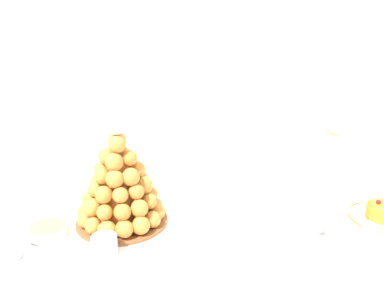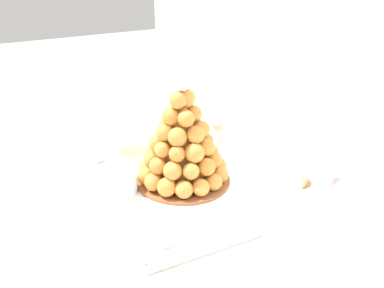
{
  "view_description": "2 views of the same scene",
  "coord_description": "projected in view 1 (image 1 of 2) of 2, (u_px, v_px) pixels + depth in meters",
  "views": [
    {
      "loc": [
        0.02,
        -1.01,
        1.33
      ],
      "look_at": [
        0.03,
        0.04,
        0.97
      ],
      "focal_mm": 39.18,
      "sensor_mm": 36.0,
      "label": 1
    },
    {
      "loc": [
        0.78,
        -0.49,
        1.35
      ],
      "look_at": [
        -0.06,
        -0.04,
        0.92
      ],
      "focal_mm": 43.24,
      "sensor_mm": 36.0,
      "label": 2
    }
  ],
  "objects": [
    {
      "name": "creme_brulee_ramekin",
      "position": [
        47.0,
        230.0,
        1.06
      ],
      "size": [
        0.1,
        0.1,
        0.02
      ],
      "color": "white",
      "rests_on": "serving_tray"
    },
    {
      "name": "backdrop_wall",
      "position": [
        183.0,
        20.0,
        1.88
      ],
      "size": [
        4.8,
        0.1,
        2.5
      ],
      "primitive_type": "cube",
      "color": "silver",
      "rests_on": "ground_plane"
    },
    {
      "name": "dessert_cup_centre",
      "position": [
        202.0,
        245.0,
        0.97
      ],
      "size": [
        0.05,
        0.05,
        0.06
      ],
      "color": "silver",
      "rests_on": "serving_tray"
    },
    {
      "name": "serving_tray",
      "position": [
        117.0,
        230.0,
        1.09
      ],
      "size": [
        0.59,
        0.38,
        0.02
      ],
      "color": "white",
      "rests_on": "buffet_table"
    },
    {
      "name": "fruit_tart_plate",
      "position": [
        384.0,
        215.0,
        1.15
      ],
      "size": [
        0.2,
        0.2,
        0.05
      ],
      "color": "white",
      "rests_on": "buffet_table"
    },
    {
      "name": "dessert_cup_left",
      "position": [
        9.0,
        246.0,
        0.96
      ],
      "size": [
        0.06,
        0.06,
        0.06
      ],
      "color": "silver",
      "rests_on": "serving_tray"
    },
    {
      "name": "macaron_goblet",
      "position": [
        327.0,
        171.0,
        1.02
      ],
      "size": [
        0.13,
        0.13,
        0.29
      ],
      "color": "white",
      "rests_on": "buffet_table"
    },
    {
      "name": "dessert_cup_mid_left",
      "position": [
        105.0,
        246.0,
        0.97
      ],
      "size": [
        0.06,
        0.06,
        0.05
      ],
      "color": "silver",
      "rests_on": "serving_tray"
    },
    {
      "name": "croquembouche",
      "position": [
        120.0,
        185.0,
        1.09
      ],
      "size": [
        0.24,
        0.24,
        0.29
      ],
      "color": "brown",
      "rests_on": "serving_tray"
    },
    {
      "name": "wine_glass",
      "position": [
        102.0,
        164.0,
        1.24
      ],
      "size": [
        0.07,
        0.07,
        0.15
      ],
      "color": "silver",
      "rests_on": "buffet_table"
    },
    {
      "name": "buffet_table",
      "position": [
        181.0,
        255.0,
        1.17
      ],
      "size": [
        1.62,
        0.9,
        0.76
      ],
      "color": "brown",
      "rests_on": "ground_plane"
    }
  ]
}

